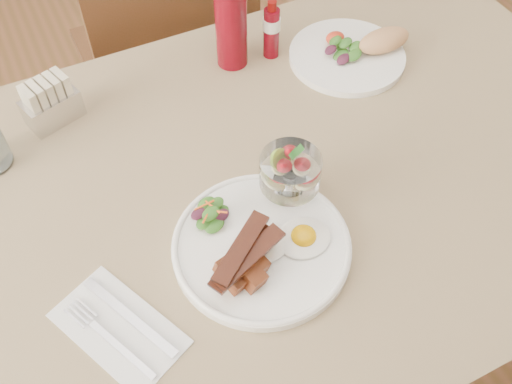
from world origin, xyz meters
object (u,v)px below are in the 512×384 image
object	(u,v)px
second_plate	(356,51)
ketchup_bottle	(231,26)
fruit_cup	(290,172)
hot_sauce_bottle	(271,30)
main_plate	(261,246)
chair_far	(170,55)
table	(287,199)
sugar_caddy	(51,103)

from	to	relation	value
second_plate	ketchup_bottle	world-z (taller)	ketchup_bottle
fruit_cup	hot_sauce_bottle	world-z (taller)	hot_sauce_bottle
main_plate	hot_sauce_bottle	distance (m)	0.48
second_plate	hot_sauce_bottle	world-z (taller)	hot_sauce_bottle
chair_far	ketchup_bottle	size ratio (longest dim) A/B	5.00
fruit_cup	hot_sauce_bottle	bearing A→B (deg)	67.34
chair_far	second_plate	size ratio (longest dim) A/B	3.65
table	second_plate	bearing A→B (deg)	37.90
fruit_cup	ketchup_bottle	xyz separation A→B (m)	(0.06, 0.36, 0.02)
chair_far	sugar_caddy	world-z (taller)	chair_far
second_plate	sugar_caddy	distance (m)	0.61
main_plate	fruit_cup	distance (m)	0.13
table	chair_far	size ratio (longest dim) A/B	1.43
ketchup_bottle	hot_sauce_bottle	distance (m)	0.09
ketchup_bottle	hot_sauce_bottle	bearing A→B (deg)	-10.24
sugar_caddy	fruit_cup	bearing A→B (deg)	-67.44
hot_sauce_bottle	second_plate	bearing A→B (deg)	-29.45
main_plate	hot_sauce_bottle	xyz separation A→B (m)	(0.23, 0.42, 0.05)
fruit_cup	ketchup_bottle	world-z (taller)	ketchup_bottle
fruit_cup	second_plate	size ratio (longest dim) A/B	0.39
fruit_cup	sugar_caddy	bearing A→B (deg)	130.18
main_plate	fruit_cup	xyz separation A→B (m)	(0.08, 0.07, 0.06)
table	second_plate	world-z (taller)	second_plate
main_plate	fruit_cup	size ratio (longest dim) A/B	2.82
main_plate	hot_sauce_bottle	world-z (taller)	hot_sauce_bottle
table	chair_far	xyz separation A→B (m)	(0.00, 0.66, -0.14)
table	sugar_caddy	size ratio (longest dim) A/B	11.86
main_plate	hot_sauce_bottle	bearing A→B (deg)	61.17
table	sugar_caddy	xyz separation A→B (m)	(-0.34, 0.30, 0.13)
fruit_cup	chair_far	bearing A→B (deg)	87.40
table	main_plate	xyz separation A→B (m)	(-0.12, -0.13, 0.10)
chair_far	ketchup_bottle	xyz separation A→B (m)	(0.03, -0.36, 0.31)
table	hot_sauce_bottle	distance (m)	0.35
ketchup_bottle	sugar_caddy	xyz separation A→B (m)	(-0.37, -0.01, -0.05)
ketchup_bottle	chair_far	bearing A→B (deg)	95.11
table	sugar_caddy	world-z (taller)	sugar_caddy
second_plate	ketchup_bottle	xyz separation A→B (m)	(-0.23, 0.10, 0.07)
ketchup_bottle	sugar_caddy	bearing A→B (deg)	-179.08
ketchup_bottle	hot_sauce_bottle	xyz separation A→B (m)	(0.08, -0.01, -0.03)
fruit_cup	table	bearing A→B (deg)	60.40
chair_far	sugar_caddy	distance (m)	0.56
fruit_cup	hot_sauce_bottle	xyz separation A→B (m)	(0.15, 0.35, -0.01)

